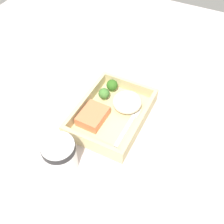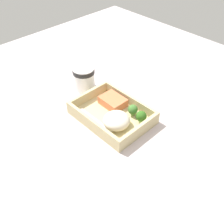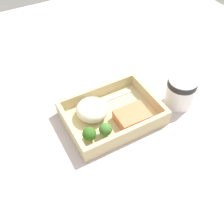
# 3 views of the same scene
# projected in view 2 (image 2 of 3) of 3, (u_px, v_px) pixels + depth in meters

# --- Properties ---
(ground_plane) EXTENTS (1.60, 1.60, 0.02)m
(ground_plane) POSITION_uv_depth(u_px,v_px,m) (112.00, 120.00, 0.94)
(ground_plane) COLOR #BDAEB0
(takeout_tray) EXTENTS (0.26, 0.19, 0.01)m
(takeout_tray) POSITION_uv_depth(u_px,v_px,m) (112.00, 116.00, 0.93)
(takeout_tray) COLOR tan
(takeout_tray) RESTS_ON ground_plane
(tray_rim) EXTENTS (0.26, 0.19, 0.04)m
(tray_rim) POSITION_uv_depth(u_px,v_px,m) (112.00, 111.00, 0.91)
(tray_rim) COLOR tan
(tray_rim) RESTS_ON takeout_tray
(salmon_fillet) EXTENTS (0.09, 0.07, 0.03)m
(salmon_fillet) POSITION_uv_depth(u_px,v_px,m) (113.00, 101.00, 0.96)
(salmon_fillet) COLOR #E17348
(salmon_fillet) RESTS_ON takeout_tray
(mashed_potatoes) EXTENTS (0.09, 0.09, 0.05)m
(mashed_potatoes) POSITION_uv_depth(u_px,v_px,m) (116.00, 120.00, 0.87)
(mashed_potatoes) COLOR silver
(mashed_potatoes) RESTS_ON takeout_tray
(broccoli_floret_1) EXTENTS (0.04, 0.04, 0.04)m
(broccoli_floret_1) POSITION_uv_depth(u_px,v_px,m) (141.00, 116.00, 0.88)
(broccoli_floret_1) COLOR #82AC5F
(broccoli_floret_1) RESTS_ON takeout_tray
(broccoli_floret_2) EXTENTS (0.04, 0.04, 0.04)m
(broccoli_floret_2) POSITION_uv_depth(u_px,v_px,m) (133.00, 110.00, 0.91)
(broccoli_floret_2) COLOR #7A9C53
(broccoli_floret_2) RESTS_ON takeout_tray
(fork) EXTENTS (0.16, 0.02, 0.00)m
(fork) POSITION_uv_depth(u_px,v_px,m) (97.00, 122.00, 0.90)
(fork) COLOR silver
(fork) RESTS_ON takeout_tray
(paper_cup) EXTENTS (0.09, 0.09, 0.10)m
(paper_cup) POSITION_uv_depth(u_px,v_px,m) (84.00, 77.00, 1.03)
(paper_cup) COLOR white
(paper_cup) RESTS_ON ground_plane
(receipt_slip) EXTENTS (0.14, 0.16, 0.00)m
(receipt_slip) POSITION_uv_depth(u_px,v_px,m) (64.00, 158.00, 0.79)
(receipt_slip) COLOR white
(receipt_slip) RESTS_ON ground_plane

